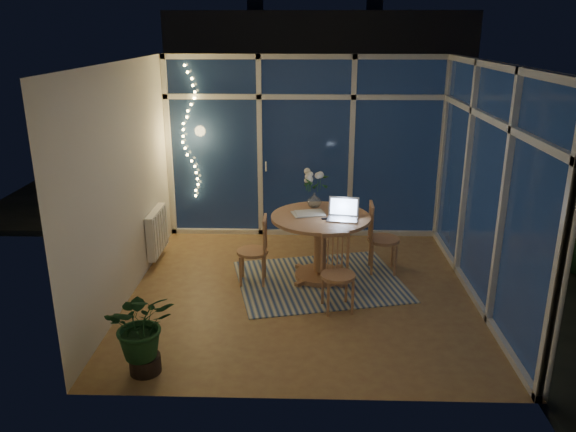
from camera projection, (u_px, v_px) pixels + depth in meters
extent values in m
plane|color=brown|center=(304.00, 292.00, 6.56)|extent=(4.00, 4.00, 0.00)
plane|color=white|center=(307.00, 62.00, 5.74)|extent=(4.00, 4.00, 0.00)
cube|color=silver|center=(306.00, 148.00, 8.05)|extent=(4.00, 0.04, 2.60)
cube|color=silver|center=(305.00, 255.00, 4.26)|extent=(4.00, 0.04, 2.60)
cube|color=silver|center=(125.00, 183.00, 6.21)|extent=(0.04, 4.00, 2.60)
cube|color=silver|center=(489.00, 186.00, 6.09)|extent=(0.04, 4.00, 2.60)
cube|color=silver|center=(306.00, 148.00, 8.01)|extent=(4.00, 0.10, 2.60)
cube|color=silver|center=(486.00, 186.00, 6.09)|extent=(0.10, 4.00, 2.60)
cube|color=white|center=(157.00, 232.00, 7.35)|extent=(0.10, 0.70, 0.58)
cube|color=black|center=(330.00, 184.00, 11.31)|extent=(12.00, 6.00, 0.10)
cube|color=#3E2916|center=(305.00, 132.00, 11.49)|extent=(11.00, 0.08, 1.80)
cube|color=#32353C|center=(318.00, 59.00, 13.91)|extent=(7.00, 3.00, 2.20)
sphere|color=black|center=(259.00, 180.00, 9.67)|extent=(0.90, 0.90, 0.90)
cube|color=beige|center=(320.00, 281.00, 6.83)|extent=(2.24, 1.95, 0.01)
cylinder|color=#AC704D|center=(320.00, 247.00, 6.80)|extent=(1.42, 1.42, 0.81)
cube|color=#AC704D|center=(252.00, 250.00, 6.67)|extent=(0.40, 0.40, 0.85)
cube|color=#AC704D|center=(383.00, 238.00, 6.98)|extent=(0.43, 0.43, 0.91)
cube|color=#AC704D|center=(338.00, 274.00, 6.03)|extent=(0.46, 0.46, 0.85)
imported|color=white|center=(314.00, 199.00, 6.97)|extent=(0.24, 0.24, 0.21)
imported|color=white|center=(346.00, 209.00, 6.86)|extent=(0.18, 0.18, 0.04)
cube|color=silver|center=(309.00, 213.00, 6.75)|extent=(0.40, 0.34, 0.02)
cube|color=black|center=(326.00, 219.00, 6.56)|extent=(0.11, 0.07, 0.01)
imported|color=#174220|center=(143.00, 334.00, 4.92)|extent=(0.65, 0.60, 0.76)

